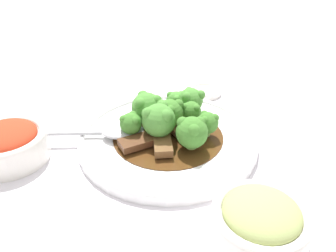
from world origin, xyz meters
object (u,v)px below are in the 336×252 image
(broccoli_floret_5, at_px, (159,120))
(sauce_dish, at_px, (206,91))
(broccoli_floret_1, at_px, (169,112))
(broccoli_floret_7, at_px, (176,101))
(serving_spoon, at_px, (115,131))
(main_plate, at_px, (168,138))
(broccoli_floret_2, at_px, (191,111))
(side_bowl_kimchi, at_px, (8,143))
(broccoli_floret_6, at_px, (193,100))
(broccoli_floret_4, at_px, (192,132))
(beef_strip_0, at_px, (137,142))
(beef_strip_1, at_px, (163,145))
(broccoli_floret_0, at_px, (147,107))
(side_bowl_appetizer, at_px, (260,222))
(beef_strip_2, at_px, (184,133))
(broccoli_floret_8, at_px, (131,123))
(broccoli_floret_3, at_px, (207,122))

(broccoli_floret_5, relative_size, sauce_dish, 0.90)
(broccoli_floret_1, relative_size, broccoli_floret_7, 1.24)
(broccoli_floret_1, xyz_separation_m, serving_spoon, (0.07, -0.06, -0.02))
(broccoli_floret_1, distance_m, sauce_dish, 0.19)
(main_plate, height_order, broccoli_floret_2, broccoli_floret_2)
(broccoli_floret_2, height_order, side_bowl_kimchi, broccoli_floret_2)
(broccoli_floret_5, height_order, broccoli_floret_6, broccoli_floret_5)
(broccoli_floret_2, distance_m, broccoli_floret_4, 0.07)
(broccoli_floret_1, distance_m, broccoli_floret_4, 0.07)
(main_plate, xyz_separation_m, serving_spoon, (0.05, -0.07, 0.02))
(beef_strip_0, height_order, beef_strip_1, same)
(beef_strip_0, height_order, broccoli_floret_4, broccoli_floret_4)
(broccoli_floret_4, relative_size, sauce_dish, 0.78)
(broccoli_floret_4, distance_m, broccoli_floret_6, 0.10)
(broccoli_floret_0, height_order, broccoli_floret_5, broccoli_floret_5)
(beef_strip_1, xyz_separation_m, broccoli_floret_5, (-0.02, -0.02, 0.03))
(broccoli_floret_1, xyz_separation_m, broccoli_floret_5, (0.04, 0.00, 0.00))
(broccoli_floret_1, distance_m, broccoli_floret_2, 0.04)
(main_plate, bearing_deg, broccoli_floret_2, 164.00)
(side_bowl_appetizer, bearing_deg, main_plate, -118.11)
(broccoli_floret_0, distance_m, side_bowl_appetizer, 0.28)
(broccoli_floret_0, height_order, broccoli_floret_1, broccoli_floret_0)
(beef_strip_2, xyz_separation_m, broccoli_floret_1, (-0.01, -0.03, 0.03))
(broccoli_floret_7, bearing_deg, broccoli_floret_5, 15.32)
(main_plate, xyz_separation_m, broccoli_floret_5, (0.02, -0.01, 0.04))
(broccoli_floret_7, relative_size, side_bowl_appetizer, 0.38)
(broccoli_floret_4, bearing_deg, broccoli_floret_8, -72.93)
(broccoli_floret_7, xyz_separation_m, side_bowl_kimchi, (0.24, -0.15, -0.02))
(broccoli_floret_2, xyz_separation_m, broccoli_floret_7, (-0.02, -0.04, -0.00))
(broccoli_floret_2, bearing_deg, main_plate, -16.00)
(broccoli_floret_2, relative_size, side_bowl_kimchi, 0.36)
(broccoli_floret_5, distance_m, side_bowl_appetizer, 0.23)
(broccoli_floret_0, bearing_deg, main_plate, 80.05)
(beef_strip_0, xyz_separation_m, broccoli_floret_5, (-0.04, 0.02, 0.03))
(main_plate, height_order, broccoli_floret_6, broccoli_floret_6)
(beef_strip_2, height_order, broccoli_floret_5, broccoli_floret_5)
(broccoli_floret_2, bearing_deg, broccoli_floret_0, -58.23)
(broccoli_floret_3, bearing_deg, side_bowl_appetizer, 45.98)
(beef_strip_1, bearing_deg, broccoli_floret_2, -177.76)
(broccoli_floret_3, distance_m, side_bowl_kimchi, 0.32)
(main_plate, distance_m, beef_strip_2, 0.03)
(serving_spoon, bearing_deg, broccoli_floret_6, 148.67)
(beef_strip_1, relative_size, broccoli_floret_0, 1.01)
(sauce_dish, bearing_deg, beef_strip_0, 4.19)
(main_plate, distance_m, broccoli_floret_3, 0.07)
(main_plate, bearing_deg, broccoli_floret_6, 176.79)
(main_plate, distance_m, broccoli_floret_6, 0.08)
(broccoli_floret_5, bearing_deg, broccoli_floret_6, 174.15)
(broccoli_floret_1, relative_size, side_bowl_appetizer, 0.47)
(main_plate, xyz_separation_m, broccoli_floret_0, (-0.01, -0.05, 0.04))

